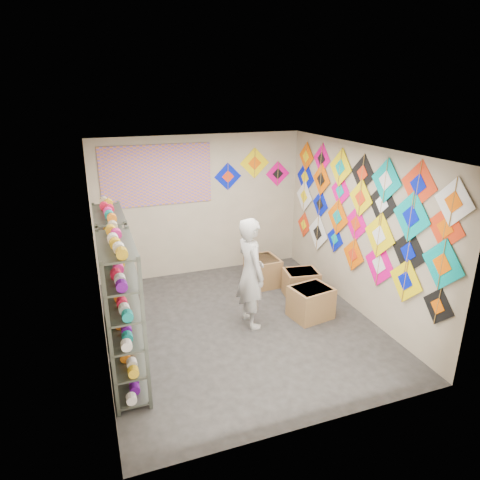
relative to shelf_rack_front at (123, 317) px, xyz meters
name	(u,v)px	position (x,y,z in m)	size (l,w,h in m)	color
ground	(240,325)	(1.78, 0.85, -0.95)	(4.50, 4.50, 0.00)	#2A2825
room_walls	(241,225)	(1.78, 0.85, 0.69)	(4.50, 4.50, 4.50)	tan
shelf_rack_front	(123,317)	(0.00, 0.00, 0.00)	(0.40, 1.10, 1.90)	#4C5147
shelf_rack_back	(115,274)	(0.00, 1.30, 0.00)	(0.40, 1.10, 1.90)	#4C5147
string_spools	(118,287)	(0.00, 0.65, 0.10)	(0.12, 2.36, 0.12)	#EE2088
kite_wall_display	(361,213)	(3.76, 0.76, 0.70)	(0.05, 4.28, 2.08)	black
back_wall_kites	(253,170)	(2.85, 3.09, 1.02)	(1.58, 0.02, 0.80)	#0213C9
poster	(157,175)	(0.98, 3.08, 1.05)	(2.00, 0.01, 1.10)	#7451B1
shopkeeper	(251,273)	(1.94, 0.85, -0.08)	(0.47, 0.66, 1.73)	beige
carton_a	(311,302)	(2.93, 0.71, -0.69)	(0.62, 0.51, 0.51)	olive
carton_b	(301,283)	(3.13, 1.44, -0.71)	(0.58, 0.47, 0.47)	olive
carton_c	(263,271)	(2.67, 2.10, -0.69)	(0.55, 0.60, 0.52)	olive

